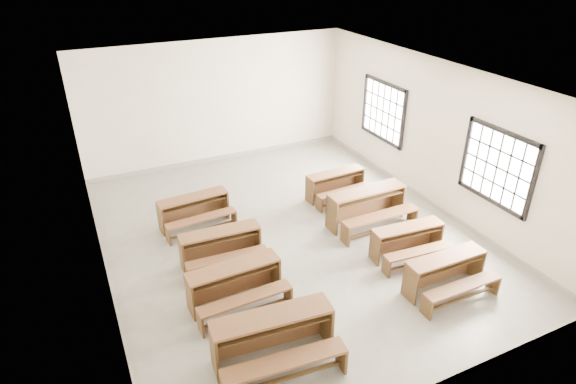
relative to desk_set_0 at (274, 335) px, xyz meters
name	(u,v)px	position (x,y,z in m)	size (l,w,h in m)	color
room	(292,136)	(1.67, 2.84, 1.69)	(8.50, 8.50, 3.20)	gray
desk_set_0	(274,335)	(0.00, 0.00, 0.00)	(1.79, 1.05, 0.77)	brown
desk_set_1	(235,282)	(-0.06, 1.40, -0.05)	(1.57, 0.86, 0.69)	brown
desk_set_2	(221,245)	(0.08, 2.55, -0.06)	(1.51, 0.83, 0.66)	brown
desk_set_3	(194,209)	(0.00, 4.06, -0.07)	(1.51, 0.86, 0.65)	brown
desk_set_4	(446,271)	(3.27, 0.16, -0.07)	(1.46, 0.77, 0.66)	brown
desk_set_5	(408,239)	(3.32, 1.24, -0.09)	(1.45, 0.83, 0.63)	brown
desk_set_6	(368,204)	(3.29, 2.57, 0.00)	(1.73, 0.92, 0.77)	brown
desk_set_7	(336,183)	(3.30, 3.85, -0.08)	(1.43, 0.79, 0.63)	brown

